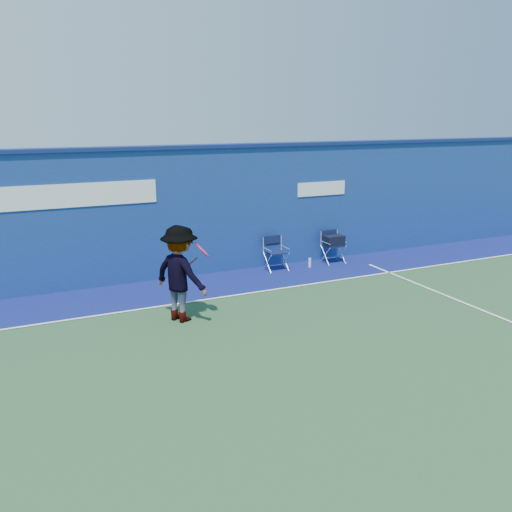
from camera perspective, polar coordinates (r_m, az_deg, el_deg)
name	(u,v)px	position (r m, az deg, el deg)	size (l,w,h in m)	color
ground	(289,359)	(8.78, 3.46, -10.73)	(80.00, 80.00, 0.00)	#284C2A
stadium_wall	(186,211)	(12.93, -7.42, 4.73)	(24.00, 0.50, 3.08)	navy
out_of_bounds_strip	(203,286)	(12.28, -5.62, -3.19)	(24.00, 1.80, 0.01)	navy
court_lines	(272,344)	(9.25, 1.68, -9.23)	(24.00, 12.00, 0.01)	white
directors_chair_left	(276,259)	(13.44, 2.10, -0.33)	(0.50, 0.46, 0.84)	silver
directors_chair_right	(333,250)	(14.22, 8.13, 0.67)	(0.50, 0.45, 0.84)	silver
water_bottle	(310,263)	(13.76, 5.68, -0.71)	(0.07, 0.07, 0.25)	white
tennis_player	(180,274)	(10.12, -7.98, -1.84)	(1.16, 1.35, 1.81)	#EA4738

